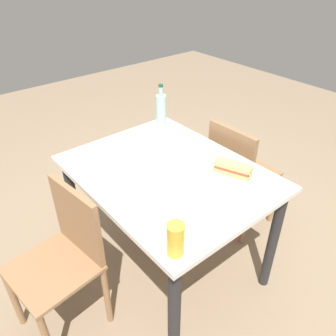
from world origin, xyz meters
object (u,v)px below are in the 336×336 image
(dining_table, at_px, (168,187))
(chair_near, at_px, (65,254))
(baguette_sandwich_near, at_px, (233,169))
(beer_glass, at_px, (176,239))
(water_bottle, at_px, (161,111))
(olive_bowl, at_px, (259,193))
(plate_near, at_px, (232,175))
(chair_far, at_px, (238,172))
(knife_near, at_px, (234,168))

(dining_table, relative_size, chair_near, 1.32)
(baguette_sandwich_near, bearing_deg, beer_glass, -69.96)
(water_bottle, relative_size, olive_bowl, 3.50)
(plate_near, bearing_deg, chair_near, -110.48)
(plate_near, height_order, olive_bowl, olive_bowl)
(chair_far, bearing_deg, dining_table, -90.18)
(chair_far, height_order, knife_near, chair_far)
(dining_table, xyz_separation_m, plate_near, (0.26, 0.24, 0.12))
(plate_near, distance_m, baguette_sandwich_near, 0.04)
(chair_far, bearing_deg, baguette_sandwich_near, -56.81)
(chair_near, relative_size, beer_glass, 5.71)
(chair_near, relative_size, plate_near, 3.82)
(dining_table, relative_size, chair_far, 1.32)
(chair_near, distance_m, plate_near, 0.98)
(plate_near, xyz_separation_m, olive_bowl, (0.20, -0.03, 0.01))
(chair_far, xyz_separation_m, chair_near, (-0.07, -1.28, 0.00))
(chair_far, relative_size, chair_near, 1.00)
(knife_near, bearing_deg, water_bottle, 178.07)
(dining_table, distance_m, plate_near, 0.38)
(chair_far, bearing_deg, water_bottle, -143.42)
(chair_far, xyz_separation_m, knife_near, (0.23, -0.36, 0.30))
(baguette_sandwich_near, bearing_deg, knife_near, 123.59)
(baguette_sandwich_near, relative_size, water_bottle, 0.69)
(olive_bowl, bearing_deg, chair_near, -122.01)
(chair_near, height_order, water_bottle, water_bottle)
(dining_table, bearing_deg, chair_far, 89.82)
(baguette_sandwich_near, relative_size, beer_glass, 1.42)
(knife_near, bearing_deg, beer_glass, -68.91)
(olive_bowl, bearing_deg, chair_far, 137.29)
(dining_table, bearing_deg, plate_near, 42.27)
(chair_near, xyz_separation_m, knife_near, (0.30, 0.93, 0.30))
(baguette_sandwich_near, height_order, olive_bowl, baguette_sandwich_near)
(chair_far, bearing_deg, chair_near, -93.00)
(chair_near, bearing_deg, dining_table, 84.20)
(beer_glass, bearing_deg, olive_bowl, 91.56)
(chair_far, relative_size, knife_near, 4.82)
(baguette_sandwich_near, bearing_deg, plate_near, -153.43)
(baguette_sandwich_near, distance_m, beer_glass, 0.64)
(chair_far, xyz_separation_m, plate_near, (0.26, -0.40, 0.29))
(chair_far, distance_m, olive_bowl, 0.70)
(dining_table, xyz_separation_m, knife_near, (0.23, 0.29, 0.13))
(dining_table, xyz_separation_m, chair_near, (-0.07, -0.64, -0.16))
(chair_near, bearing_deg, water_bottle, 111.85)
(chair_near, height_order, baguette_sandwich_near, chair_near)
(dining_table, bearing_deg, knife_near, 50.64)
(knife_near, bearing_deg, olive_bowl, -17.67)
(water_bottle, bearing_deg, beer_glass, -35.75)
(dining_table, relative_size, olive_bowl, 12.87)
(baguette_sandwich_near, bearing_deg, chair_far, 123.19)
(olive_bowl, bearing_deg, plate_near, 171.86)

